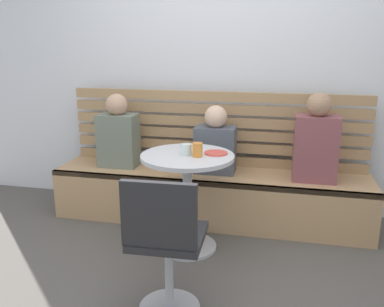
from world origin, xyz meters
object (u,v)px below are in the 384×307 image
(cup_tumbler_orange, at_px, (197,150))
(person_child_middle, at_px, (118,135))
(booth_bench, at_px, (209,196))
(cup_glass_short, at_px, (186,149))
(plate_small, at_px, (216,153))
(person_adult, at_px, (316,142))
(cafe_table, at_px, (187,184))
(person_child_left, at_px, (215,144))
(white_chair, at_px, (165,242))

(cup_tumbler_orange, bearing_deg, person_child_middle, 144.99)
(booth_bench, xyz_separation_m, cup_tumbler_orange, (0.01, -0.58, 0.57))
(cup_glass_short, relative_size, plate_small, 0.47)
(person_adult, bearing_deg, cafe_table, -150.23)
(cafe_table, distance_m, person_child_left, 0.60)
(white_chair, xyz_separation_m, plate_small, (0.13, 0.88, 0.28))
(cup_tumbler_orange, bearing_deg, white_chair, -91.13)
(person_child_middle, bearing_deg, person_child_left, 0.49)
(cafe_table, relative_size, person_adult, 1.04)
(person_child_middle, height_order, cup_tumbler_orange, person_child_middle)
(booth_bench, relative_size, cup_glass_short, 33.75)
(person_adult, xyz_separation_m, person_child_left, (-0.81, 0.04, -0.06))
(person_child_left, bearing_deg, white_chair, -91.83)
(white_chair, relative_size, person_adult, 1.20)
(person_child_left, distance_m, person_child_middle, 0.88)
(cafe_table, relative_size, white_chair, 0.87)
(person_child_left, bearing_deg, cup_tumbler_orange, -92.75)
(booth_bench, height_order, person_child_middle, person_child_middle)
(white_chair, relative_size, cup_glass_short, 10.63)
(cafe_table, height_order, plate_small, plate_small)
(cup_glass_short, bearing_deg, person_adult, 29.88)
(cafe_table, height_order, cup_tumbler_orange, cup_tumbler_orange)
(booth_bench, xyz_separation_m, person_child_middle, (-0.83, 0.02, 0.51))
(person_child_middle, bearing_deg, cafe_table, -36.11)
(white_chair, height_order, cup_glass_short, white_chair)
(cup_tumbler_orange, bearing_deg, person_child_left, 87.25)
(cup_glass_short, bearing_deg, cafe_table, 41.78)
(cafe_table, height_order, cup_glass_short, cup_glass_short)
(cafe_table, relative_size, person_child_left, 1.28)
(person_child_left, bearing_deg, cafe_table, -101.02)
(person_child_left, bearing_deg, cup_glass_short, -101.64)
(cup_tumbler_orange, bearing_deg, plate_small, 41.97)
(booth_bench, relative_size, person_child_left, 4.68)
(cafe_table, xyz_separation_m, person_child_middle, (-0.77, 0.56, 0.21))
(cafe_table, height_order, person_child_middle, person_child_middle)
(white_chair, bearing_deg, cup_glass_short, 95.23)
(person_child_middle, distance_m, plate_small, 1.08)
(person_adult, bearing_deg, cup_glass_short, -150.12)
(person_adult, relative_size, person_child_left, 1.23)
(cafe_table, bearing_deg, white_chair, -85.36)
(cafe_table, xyz_separation_m, cup_tumbler_orange, (0.08, -0.03, 0.27))
(white_chair, distance_m, plate_small, 0.94)
(white_chair, bearing_deg, booth_bench, 89.95)
(cup_glass_short, bearing_deg, cup_tumbler_orange, -17.29)
(booth_bench, bearing_deg, person_child_left, 31.11)
(booth_bench, xyz_separation_m, person_adult, (0.86, -0.01, 0.53))
(person_child_middle, bearing_deg, booth_bench, -1.27)
(cup_glass_short, bearing_deg, white_chair, -84.77)
(booth_bench, relative_size, cafe_table, 3.65)
(plate_small, bearing_deg, white_chair, -98.44)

